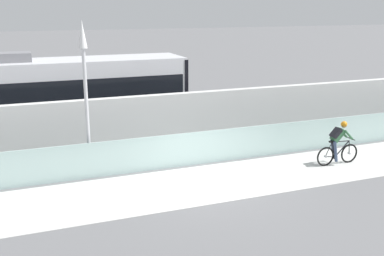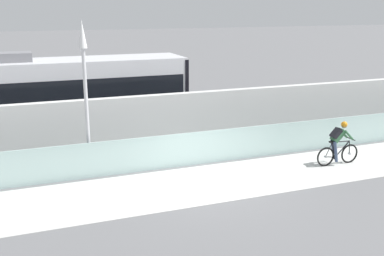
{
  "view_description": "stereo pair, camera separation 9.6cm",
  "coord_description": "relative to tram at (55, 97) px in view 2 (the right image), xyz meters",
  "views": [
    {
      "loc": [
        -5.59,
        -13.05,
        5.62
      ],
      "look_at": [
        0.38,
        2.35,
        1.25
      ],
      "focal_mm": 43.42,
      "sensor_mm": 36.0,
      "label": 1
    },
    {
      "loc": [
        -5.5,
        -13.09,
        5.62
      ],
      "look_at": [
        0.38,
        2.35,
        1.25
      ],
      "focal_mm": 43.42,
      "sensor_mm": 36.0,
      "label": 2
    }
  ],
  "objects": [
    {
      "name": "concrete_barrier_wall",
      "position": [
        4.08,
        -3.2,
        -0.73
      ],
      "size": [
        32.0,
        0.36,
        2.33
      ],
      "primitive_type": "cube",
      "color": "silver",
      "rests_on": "ground"
    },
    {
      "name": "glass_parapet",
      "position": [
        4.08,
        -5.0,
        -1.28
      ],
      "size": [
        32.0,
        0.05,
        1.22
      ],
      "primitive_type": "cube",
      "color": "silver",
      "rests_on": "ground"
    },
    {
      "name": "cyclist_on_bike",
      "position": [
        9.22,
        -6.85,
        -1.09
      ],
      "size": [
        1.77,
        0.58,
        1.61
      ],
      "color": "black",
      "rests_on": "ground"
    },
    {
      "name": "tram_rail_near",
      "position": [
        4.08,
        -0.72,
        -1.89
      ],
      "size": [
        32.0,
        0.08,
        0.01
      ],
      "primitive_type": "cube",
      "color": "#595654",
      "rests_on": "ground"
    },
    {
      "name": "tram",
      "position": [
        0.0,
        0.0,
        0.0
      ],
      "size": [
        11.06,
        2.54,
        3.81
      ],
      "color": "silver",
      "rests_on": "ground"
    },
    {
      "name": "ground_plane",
      "position": [
        4.08,
        -6.85,
        -1.89
      ],
      "size": [
        200.0,
        200.0,
        0.0
      ],
      "primitive_type": "plane",
      "color": "slate"
    },
    {
      "name": "tram_rail_far",
      "position": [
        4.08,
        0.72,
        -1.89
      ],
      "size": [
        32.0,
        0.08,
        0.01
      ],
      "primitive_type": "cube",
      "color": "#595654",
      "rests_on": "ground"
    },
    {
      "name": "bike_path_deck",
      "position": [
        4.08,
        -6.85,
        -1.89
      ],
      "size": [
        32.0,
        3.2,
        0.01
      ],
      "primitive_type": "cube",
      "color": "silver",
      "rests_on": "ground"
    },
    {
      "name": "lamp_post_antenna",
      "position": [
        0.65,
        -4.7,
        1.4
      ],
      "size": [
        0.28,
        0.28,
        5.2
      ],
      "color": "gray",
      "rests_on": "ground"
    }
  ]
}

